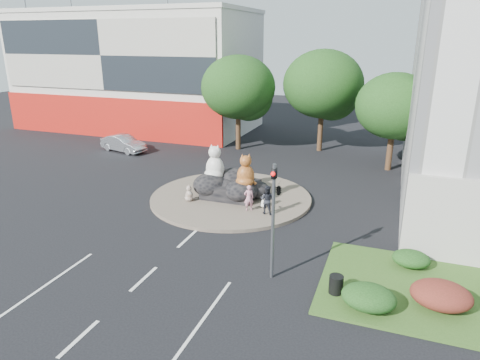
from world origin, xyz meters
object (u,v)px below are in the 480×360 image
(pedestrian_pink, at_px, (249,198))
(pedestrian_dark, at_px, (267,200))
(cat_tabby, at_px, (246,170))
(parked_car, at_px, (123,143))
(kitten_calico, at_px, (189,193))
(litter_bin, at_px, (336,284))
(cat_white, at_px, (215,162))
(kitten_white, at_px, (264,201))

(pedestrian_pink, xyz_separation_m, pedestrian_dark, (1.10, -0.09, 0.07))
(cat_tabby, height_order, pedestrian_dark, cat_tabby)
(parked_car, bearing_deg, kitten_calico, -116.16)
(litter_bin, bearing_deg, pedestrian_dark, 126.48)
(cat_white, distance_m, parked_car, 14.29)
(cat_white, height_order, pedestrian_dark, cat_white)
(cat_white, xyz_separation_m, cat_tabby, (2.24, -0.56, -0.13))
(cat_white, height_order, pedestrian_pink, cat_white)
(cat_tabby, bearing_deg, kitten_white, -51.83)
(kitten_calico, bearing_deg, litter_bin, 9.68)
(cat_white, height_order, kitten_calico, cat_white)
(kitten_calico, bearing_deg, cat_white, 105.93)
(kitten_white, bearing_deg, cat_white, 147.98)
(kitten_calico, distance_m, pedestrian_pink, 3.91)
(parked_car, height_order, litter_bin, parked_car)
(cat_tabby, height_order, pedestrian_pink, cat_tabby)
(kitten_calico, relative_size, kitten_white, 1.38)
(kitten_white, xyz_separation_m, pedestrian_dark, (0.45, -0.88, 0.47))
(kitten_calico, bearing_deg, pedestrian_dark, 41.09)
(kitten_calico, xyz_separation_m, litter_bin, (9.80, -6.78, -0.21))
(cat_white, distance_m, kitten_calico, 2.54)
(kitten_white, height_order, parked_car, parked_car)
(cat_white, relative_size, pedestrian_dark, 1.37)
(parked_car, bearing_deg, pedestrian_dark, -107.03)
(cat_tabby, relative_size, kitten_calico, 2.03)
(kitten_calico, distance_m, parked_car, 14.47)
(cat_white, height_order, litter_bin, cat_white)
(cat_tabby, distance_m, kitten_white, 2.15)
(pedestrian_dark, distance_m, parked_car, 18.74)
(kitten_white, bearing_deg, litter_bin, -68.43)
(kitten_white, relative_size, litter_bin, 0.99)
(pedestrian_dark, bearing_deg, cat_white, -23.54)
(litter_bin, bearing_deg, cat_white, 135.96)
(cat_white, xyz_separation_m, parked_car, (-12.09, 7.46, -1.51))
(kitten_white, relative_size, parked_car, 0.16)
(cat_white, bearing_deg, pedestrian_pink, -24.01)
(pedestrian_pink, distance_m, litter_bin, 8.86)
(cat_white, relative_size, litter_bin, 3.10)
(cat_tabby, bearing_deg, kitten_calico, 173.50)
(cat_tabby, bearing_deg, litter_bin, -77.72)
(kitten_calico, bearing_deg, kitten_white, 51.84)
(kitten_calico, height_order, pedestrian_pink, pedestrian_pink)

